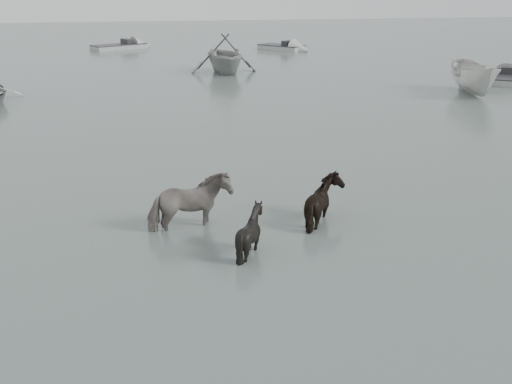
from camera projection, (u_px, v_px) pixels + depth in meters
ground at (273, 255)px, 13.54m from camera, size 140.00×140.00×0.00m
pony_pinto at (189, 196)px, 14.71m from camera, size 2.08×1.37×1.62m
pony_dark at (326, 193)px, 15.12m from camera, size 1.27×1.47×1.45m
pony_black at (250, 224)px, 13.52m from camera, size 1.44×1.37×1.27m
rowboat_trail at (225, 52)px, 37.74m from camera, size 4.53×5.09×2.45m
boat_small at (475, 76)px, 31.31m from camera, size 2.27×4.67×1.73m
skiff_port at (505, 75)px, 34.70m from camera, size 4.08×4.99×0.75m
skiff_mid at (282, 45)px, 49.23m from camera, size 4.54×4.68×0.75m
skiff_far at (119, 44)px, 49.68m from camera, size 5.78×4.32×0.75m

